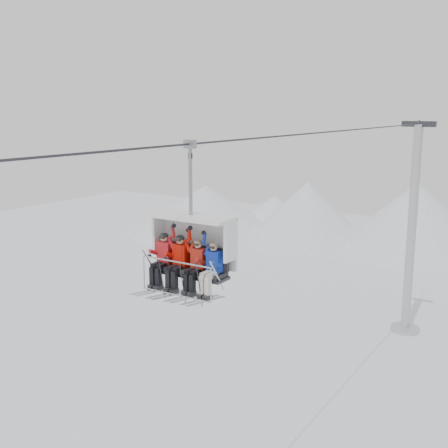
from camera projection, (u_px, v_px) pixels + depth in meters
The scene contains 8 objects.
ridgeline at pixel (447, 231), 53.41m from camera, with size 72.00×21.00×7.00m.
lift_tower_right at pixel (411, 245), 35.42m from camera, with size 2.00×1.80×13.48m.
haul_cable at pixel (224, 141), 15.72m from camera, with size 0.06×0.06×50.00m, color #2E2E33.
chairlift_carrier at pixel (194, 243), 15.01m from camera, with size 2.37×1.17×3.98m.
skier_far_left at pixel (163, 258), 15.29m from camera, with size 0.41×1.69×1.62m.
skier_center_left at pixel (179, 260), 15.00m from camera, with size 0.41×1.69×1.62m.
skier_center_right at pixel (196, 265), 14.70m from camera, with size 0.38×1.69×1.54m.
skier_far_right at pixel (212, 267), 14.44m from camera, with size 0.38×1.69×1.52m.
Camera 1 is at (8.52, -13.39, 14.18)m, focal length 45.00 mm.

